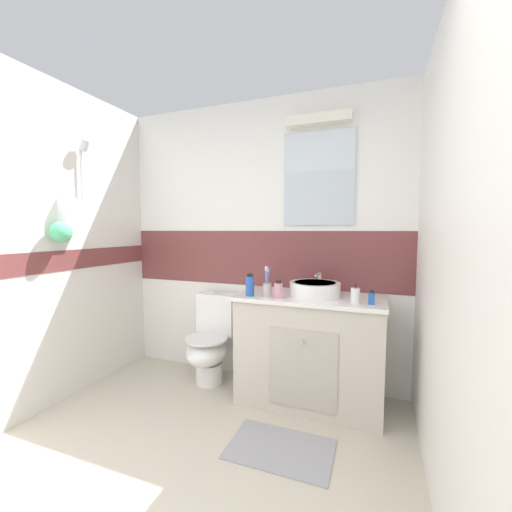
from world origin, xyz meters
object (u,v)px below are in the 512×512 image
(perfume_flask_small, at_px, (372,298))
(lotion_bottle_short, at_px, (278,290))
(sink_basin, at_px, (315,289))
(toothbrush_cup, at_px, (267,288))
(toilet, at_px, (211,341))
(soap_dispenser, at_px, (355,296))
(mouthwash_bottle, at_px, (250,285))

(perfume_flask_small, height_order, lotion_bottle_short, lotion_bottle_short)
(sink_basin, relative_size, toothbrush_cup, 1.84)
(toothbrush_cup, distance_m, perfume_flask_small, 0.75)
(toilet, height_order, perfume_flask_small, perfume_flask_small)
(sink_basin, bearing_deg, soap_dispenser, -25.68)
(lotion_bottle_short, bearing_deg, mouthwash_bottle, 179.35)
(sink_basin, relative_size, toilet, 0.55)
(perfume_flask_small, xyz_separation_m, mouthwash_bottle, (-0.89, -0.02, 0.03))
(toothbrush_cup, height_order, lotion_bottle_short, toothbrush_cup)
(soap_dispenser, xyz_separation_m, perfume_flask_small, (0.11, 0.01, -0.01))
(perfume_flask_small, bearing_deg, toothbrush_cup, -179.37)
(sink_basin, bearing_deg, lotion_bottle_short, -144.79)
(sink_basin, xyz_separation_m, mouthwash_bottle, (-0.47, -0.17, 0.02))
(toilet, height_order, soap_dispenser, soap_dispenser)
(mouthwash_bottle, xyz_separation_m, lotion_bottle_short, (0.23, -0.00, -0.02))
(perfume_flask_small, distance_m, lotion_bottle_short, 0.66)
(mouthwash_bottle, bearing_deg, lotion_bottle_short, -0.65)
(mouthwash_bottle, bearing_deg, toilet, 155.92)
(perfume_flask_small, bearing_deg, mouthwash_bottle, -178.39)
(mouthwash_bottle, distance_m, lotion_bottle_short, 0.23)
(soap_dispenser, height_order, perfume_flask_small, soap_dispenser)
(toilet, distance_m, mouthwash_bottle, 0.76)
(toilet, bearing_deg, mouthwash_bottle, -24.08)
(lotion_bottle_short, bearing_deg, sink_basin, 35.21)
(perfume_flask_small, bearing_deg, lotion_bottle_short, -177.60)
(soap_dispenser, bearing_deg, toilet, 171.47)
(sink_basin, distance_m, lotion_bottle_short, 0.30)
(toilet, xyz_separation_m, mouthwash_bottle, (0.46, -0.21, 0.57))
(perfume_flask_small, bearing_deg, sink_basin, 160.98)
(sink_basin, height_order, perfume_flask_small, sink_basin)
(toothbrush_cup, relative_size, mouthwash_bottle, 1.36)
(perfume_flask_small, height_order, mouthwash_bottle, mouthwash_bottle)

